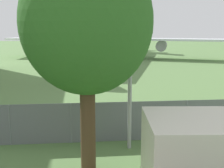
% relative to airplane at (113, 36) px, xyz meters
% --- Properties ---
extents(perimeter_fence, '(56.07, 0.07, 1.75)m').
position_rel_airplane_xyz_m(perimeter_fence, '(-5.80, -36.43, -2.71)').
color(perimeter_fence, slate).
rests_on(perimeter_fence, ground).
extents(airplane, '(35.55, 43.17, 11.15)m').
position_rel_airplane_xyz_m(airplane, '(0.00, 0.00, 0.00)').
color(airplane, silver).
rests_on(airplane, ground).
extents(portable_cabin, '(3.47, 2.77, 2.62)m').
position_rel_airplane_xyz_m(portable_cabin, '(-2.07, -42.01, -2.28)').
color(portable_cabin, beige).
rests_on(portable_cabin, ground).
extents(tree_left_of_cabin, '(4.30, 4.30, 7.45)m').
position_rel_airplane_xyz_m(tree_left_of_cabin, '(-5.14, -39.13, 1.45)').
color(tree_left_of_cabin, '#4C3823').
rests_on(tree_left_of_cabin, ground).
extents(light_mast, '(0.44, 0.44, 7.12)m').
position_rel_airplane_xyz_m(light_mast, '(-3.40, -37.28, 0.81)').
color(light_mast, '#99999E').
rests_on(light_mast, ground).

